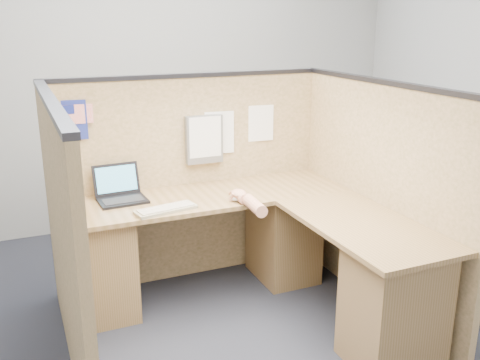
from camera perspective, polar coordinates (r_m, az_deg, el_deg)
name	(u,v)px	position (r m, az deg, el deg)	size (l,w,h in m)	color
floor	(247,339)	(3.44, 0.72, -16.57)	(5.00, 5.00, 0.00)	black
wall_back	(147,75)	(5.04, -9.85, 10.93)	(5.00, 5.00, 0.00)	#9DA0A2
cubicle_partitions	(220,201)	(3.46, -2.11, -2.20)	(2.06, 1.83, 1.53)	olive
l_desk	(255,257)	(3.54, 1.60, -8.25)	(1.95, 1.75, 0.73)	brown
laptop	(120,191)	(3.67, -12.64, -1.19)	(0.32, 0.31, 0.22)	black
keyboard	(166,209)	(3.41, -7.91, -3.10)	(0.41, 0.20, 0.03)	gray
mouse	(239,197)	(3.56, -0.16, -1.87)	(0.12, 0.07, 0.05)	silver
hand_forearm	(249,202)	(3.43, 1.00, -2.32)	(0.12, 0.42, 0.09)	tan
blue_poster	(72,120)	(3.67, -17.52, 6.11)	(0.20, 0.00, 0.26)	navy
american_flag	(74,116)	(3.65, -17.26, 6.52)	(0.20, 0.01, 0.34)	olive
file_holder	(204,139)	(3.87, -3.84, 4.37)	(0.27, 0.05, 0.35)	slate
paper_left	(218,133)	(3.93, -2.38, 5.05)	(0.25, 0.00, 0.31)	white
paper_right	(260,123)	(4.05, 2.16, 6.07)	(0.21, 0.00, 0.27)	white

